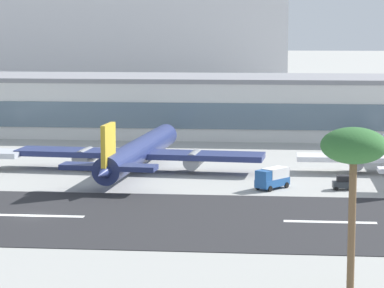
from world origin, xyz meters
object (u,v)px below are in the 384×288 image
service_baggage_tug_0 (343,183)px  palm_tree_0 (354,150)px  airliner_gold_tail_gate_1 (137,153)px  terminal_building (178,105)px  distant_hotel_block (120,28)px  service_box_truck_1 (272,178)px

service_baggage_tug_0 → palm_tree_0: size_ratio=0.21×
airliner_gold_tail_gate_1 → terminal_building: bearing=3.4°
service_baggage_tug_0 → palm_tree_0: palm_tree_0 is taller
terminal_building → distant_hotel_block: (-39.62, 147.00, 16.55)m
service_baggage_tug_0 → palm_tree_0: bearing=82.2°
service_baggage_tug_0 → service_box_truck_1: (-10.92, -0.37, 0.74)m
service_box_truck_1 → palm_tree_0: size_ratio=0.39×
airliner_gold_tail_gate_1 → service_box_truck_1: airliner_gold_tail_gate_1 is taller
terminal_building → service_box_truck_1: 70.00m
service_baggage_tug_0 → service_box_truck_1: 10.95m
terminal_building → palm_tree_0: palm_tree_0 is taller
service_baggage_tug_0 → distant_hotel_block: bearing=-75.4°
terminal_building → distant_hotel_block: distant_hotel_block is taller
distant_hotel_block → service_baggage_tug_0: distant_hotel_block is taller
distant_hotel_block → service_baggage_tug_0: (72.71, -212.84, -22.26)m
terminal_building → distant_hotel_block: 153.14m
terminal_building → service_baggage_tug_0: terminal_building is taller
terminal_building → service_baggage_tug_0: bearing=-63.3°
terminal_building → service_baggage_tug_0: 73.91m
service_baggage_tug_0 → palm_tree_0: 54.95m
airliner_gold_tail_gate_1 → palm_tree_0: size_ratio=3.12×
airliner_gold_tail_gate_1 → service_box_truck_1: (23.37, -13.55, -1.55)m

